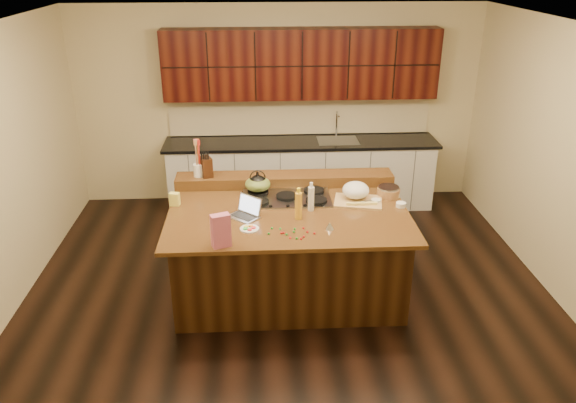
{
  "coord_description": "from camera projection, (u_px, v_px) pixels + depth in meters",
  "views": [
    {
      "loc": [
        -0.29,
        -5.08,
        3.3
      ],
      "look_at": [
        0.0,
        0.05,
        1.0
      ],
      "focal_mm": 35.0,
      "sensor_mm": 36.0,
      "label": 1
    }
  ],
  "objects": [
    {
      "name": "ramekin_c",
      "position": [
        395.0,
        195.0,
        5.92
      ],
      "size": [
        0.11,
        0.11,
        0.04
      ],
      "primitive_type": "cylinder",
      "rotation": [
        0.0,
        0.0,
        0.06
      ],
      "color": "white",
      "rests_on": "island"
    },
    {
      "name": "oil_bottle",
      "position": [
        298.0,
        206.0,
        5.4
      ],
      "size": [
        0.07,
        0.07,
        0.27
      ],
      "primitive_type": "cylinder",
      "rotation": [
        0.0,
        0.0,
        -0.01
      ],
      "color": "gold",
      "rests_on": "island"
    },
    {
      "name": "vinegar_bottle",
      "position": [
        311.0,
        199.0,
        5.58
      ],
      "size": [
        0.07,
        0.07,
        0.25
      ],
      "primitive_type": "cylinder",
      "rotation": [
        0.0,
        0.0,
        0.18
      ],
      "color": "silver",
      "rests_on": "island"
    },
    {
      "name": "room",
      "position": [
        288.0,
        171.0,
        5.44
      ],
      "size": [
        5.52,
        5.02,
        2.72
      ],
      "color": "black",
      "rests_on": "ground"
    },
    {
      "name": "gumdrop_10",
      "position": [
        303.0,
        228.0,
        5.25
      ],
      "size": [
        0.02,
        0.02,
        0.02
      ],
      "primitive_type": "ellipsoid",
      "color": "red",
      "rests_on": "island"
    },
    {
      "name": "kettle",
      "position": [
        258.0,
        183.0,
        5.94
      ],
      "size": [
        0.24,
        0.24,
        0.17
      ],
      "primitive_type": "ellipsoid",
      "rotation": [
        0.0,
        0.0,
        -0.26
      ],
      "color": "black",
      "rests_on": "cooktop"
    },
    {
      "name": "pink_bag",
      "position": [
        221.0,
        231.0,
        4.88
      ],
      "size": [
        0.18,
        0.14,
        0.31
      ],
      "primitive_type": "cube",
      "rotation": [
        0.0,
        0.0,
        0.35
      ],
      "color": "#C15B77",
      "rests_on": "island"
    },
    {
      "name": "laptop",
      "position": [
        246.0,
        211.0,
        5.48
      ],
      "size": [
        0.36,
        0.35,
        0.2
      ],
      "rotation": [
        0.0,
        0.0,
        -0.74
      ],
      "color": "#B7B7BC",
      "rests_on": "island"
    },
    {
      "name": "wooden_tray",
      "position": [
        356.0,
        193.0,
        5.82
      ],
      "size": [
        0.54,
        0.44,
        0.2
      ],
      "rotation": [
        0.0,
        0.0,
        -0.2
      ],
      "color": "tan",
      "rests_on": "island"
    },
    {
      "name": "utensil_crock",
      "position": [
        199.0,
        170.0,
        6.13
      ],
      "size": [
        0.15,
        0.15,
        0.14
      ],
      "primitive_type": "cylinder",
      "rotation": [
        0.0,
        0.0,
        -0.33
      ],
      "color": "white",
      "rests_on": "back_ledge"
    },
    {
      "name": "gumdrop_12",
      "position": [
        281.0,
        233.0,
        5.16
      ],
      "size": [
        0.02,
        0.02,
        0.02
      ],
      "primitive_type": "ellipsoid",
      "color": "red",
      "rests_on": "island"
    },
    {
      "name": "ramekin_b",
      "position": [
        376.0,
        201.0,
        5.77
      ],
      "size": [
        0.11,
        0.11,
        0.04
      ],
      "primitive_type": "cylinder",
      "rotation": [
        0.0,
        0.0,
        0.14
      ],
      "color": "white",
      "rests_on": "island"
    },
    {
      "name": "gumdrop_6",
      "position": [
        304.0,
        237.0,
        5.09
      ],
      "size": [
        0.02,
        0.02,
        0.02
      ],
      "primitive_type": "ellipsoid",
      "color": "red",
      "rests_on": "island"
    },
    {
      "name": "back_counter",
      "position": [
        301.0,
        137.0,
        7.63
      ],
      "size": [
        3.7,
        0.66,
        2.4
      ],
      "color": "silver",
      "rests_on": "ground"
    },
    {
      "name": "gumdrop_3",
      "position": [
        280.0,
        229.0,
        5.24
      ],
      "size": [
        0.02,
        0.02,
        0.02
      ],
      "primitive_type": "ellipsoid",
      "color": "#198C26",
      "rests_on": "island"
    },
    {
      "name": "gumdrop_0",
      "position": [
        284.0,
        233.0,
        5.16
      ],
      "size": [
        0.02,
        0.02,
        0.02
      ],
      "primitive_type": "ellipsoid",
      "color": "red",
      "rests_on": "island"
    },
    {
      "name": "island",
      "position": [
        288.0,
        251.0,
        5.8
      ],
      "size": [
        2.4,
        1.6,
        0.92
      ],
      "color": "black",
      "rests_on": "ground"
    },
    {
      "name": "strainer_bowl",
      "position": [
        388.0,
        192.0,
        5.93
      ],
      "size": [
        0.3,
        0.3,
        0.09
      ],
      "primitive_type": "cylinder",
      "rotation": [
        0.0,
        0.0,
        -0.28
      ],
      "color": "#996B3F",
      "rests_on": "island"
    },
    {
      "name": "gumdrop_14",
      "position": [
        314.0,
        233.0,
        5.15
      ],
      "size": [
        0.02,
        0.02,
        0.02
      ],
      "primitive_type": "ellipsoid",
      "color": "red",
      "rests_on": "island"
    },
    {
      "name": "gumdrop_8",
      "position": [
        301.0,
        239.0,
        5.05
      ],
      "size": [
        0.02,
        0.02,
        0.02
      ],
      "primitive_type": "ellipsoid",
      "color": "red",
      "rests_on": "island"
    },
    {
      "name": "gumdrop_2",
      "position": [
        307.0,
        232.0,
        5.18
      ],
      "size": [
        0.02,
        0.02,
        0.02
      ],
      "primitive_type": "ellipsoid",
      "color": "red",
      "rests_on": "island"
    },
    {
      "name": "ramekin_a",
      "position": [
        401.0,
        205.0,
        5.7
      ],
      "size": [
        0.11,
        0.11,
        0.04
      ],
      "primitive_type": "cylinder",
      "rotation": [
        0.0,
        0.0,
        0.06
      ],
      "color": "white",
      "rests_on": "island"
    },
    {
      "name": "gumdrop_9",
      "position": [
        297.0,
        238.0,
        5.06
      ],
      "size": [
        0.02,
        0.02,
        0.02
      ],
      "primitive_type": "ellipsoid",
      "color": "#198C26",
      "rests_on": "island"
    },
    {
      "name": "gumdrop_7",
      "position": [
        272.0,
        228.0,
        5.24
      ],
      "size": [
        0.02,
        0.02,
        0.02
      ],
      "primitive_type": "ellipsoid",
      "color": "#198C26",
      "rests_on": "island"
    },
    {
      "name": "gumdrop_13",
      "position": [
        269.0,
        234.0,
        5.14
      ],
      "size": [
        0.02,
        0.02,
        0.02
      ],
      "primitive_type": "ellipsoid",
      "color": "#198C26",
      "rests_on": "island"
    },
    {
      "name": "kitchen_timer",
      "position": [
        330.0,
        226.0,
        5.24
      ],
      "size": [
        0.1,
        0.1,
        0.07
      ],
      "primitive_type": "cone",
      "rotation": [
        0.0,
        0.0,
        0.23
      ],
      "color": "silver",
      "rests_on": "island"
    },
    {
      "name": "cooktop",
      "position": [
        287.0,
        197.0,
        5.88
      ],
      "size": [
        0.92,
        0.52,
        0.05
      ],
      "color": "gray",
      "rests_on": "island"
    },
    {
      "name": "knife_block",
      "position": [
        206.0,
        167.0,
        6.12
      ],
      "size": [
        0.16,
        0.2,
        0.21
      ],
      "primitive_type": "cube",
      "rotation": [
        0.0,
        0.0,
        0.35
      ],
      "color": "black",
      "rests_on": "back_ledge"
    },
    {
      "name": "back_ledge",
      "position": [
        285.0,
        179.0,
        6.23
      ],
      "size": [
        2.4,
        0.3,
        0.12
      ],
      "primitive_type": "cube",
      "color": "black",
      "rests_on": "island"
    },
    {
      "name": "gumdrop_1",
      "position": [
        295.0,
        229.0,
        5.23
      ],
      "size": [
        0.02,
        0.02,
        0.02
      ],
      "primitive_type": "ellipsoid",
      "color": "#198C26",
      "rests_on": "island"
    },
    {
      "name": "green_bowl",
      "position": [
        258.0,
        184.0,
        5.94
      ],
      "size": [
        0.3,
        0.3,
        0.15
      ],
      "primitive_type": "ellipsoid",
      "rotation": [
        0.0,
        0.0,
        -0.11
      ],
      "color": "olive",
      "rests_on": "cooktop"
    },
    {
      "name": "gumdrop_4",
      "position": [
        290.0,
        238.0,
        5.07
      ],
      "size": [
        0.02,
        0.02,
        0.02
      ],
      "primitive_type": "ellipsoid",
      "color": "red",
      "rests_on": "island"
    },
    {
      "name": "candy_plate",
      "position": [
        249.0,
        229.0,
        5.24
      ],
      "size": [
        0.22,
        0.22,
        0.01
      ],
      "primitive_type": "cylinder",
      "rotation": [
        0.0,
        0.0,
        0.27
      ],
      "color": "white",
      "rests_on": "island"
    },
    {
      "name": "gumdrop_11",
      "position": [
        287.0,
        234.0,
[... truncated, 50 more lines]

